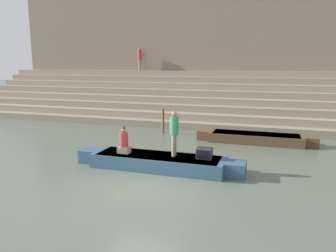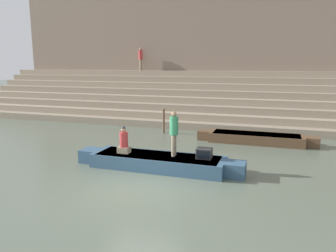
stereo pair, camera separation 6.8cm
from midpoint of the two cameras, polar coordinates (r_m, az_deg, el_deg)
name	(u,v)px [view 2 (the right image)]	position (r m, az deg, el deg)	size (l,w,h in m)	color
ground_plane	(141,188)	(10.61, -4.61, -10.69)	(120.00, 120.00, 0.00)	#566051
ghat_steps	(216,103)	(23.03, 8.52, 3.95)	(36.00, 6.27, 3.36)	gray
back_wall	(224,48)	(25.68, 9.88, 13.16)	(34.20, 1.28, 10.09)	#7F6B5B
rowboat_main	(158,161)	(12.36, -1.61, -6.19)	(6.45, 1.54, 0.51)	#33516B
person_standing	(174,130)	(12.00, 1.21, -0.77)	(0.32, 0.32, 1.66)	gray
person_rowing	(124,142)	(12.63, -7.55, -2.79)	(0.44, 0.35, 1.05)	gray
tv_set	(204,153)	(11.93, 6.49, -4.75)	(0.55, 0.44, 0.37)	#2D2D2D
moored_boat_shore	(256,138)	(16.87, 15.14, -2.02)	(5.81, 1.31, 0.47)	brown
mooring_post	(164,121)	(18.54, -0.66, 0.88)	(0.13, 0.13, 1.38)	brown
person_on_steps	(141,57)	(26.47, -4.71, 11.84)	(0.32, 0.32, 1.77)	gray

